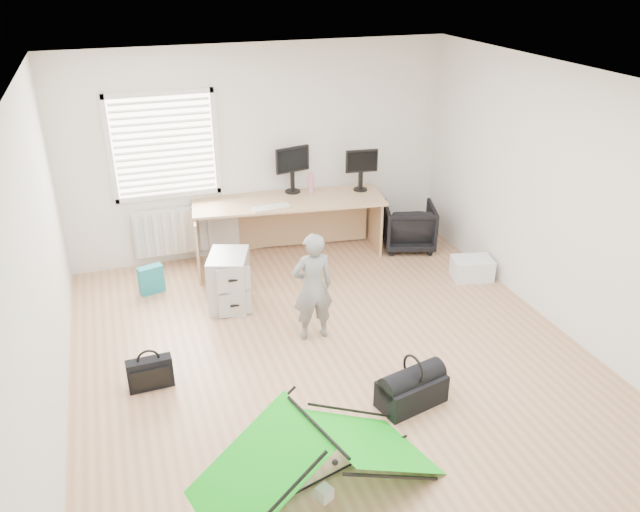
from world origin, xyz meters
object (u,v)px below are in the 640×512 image
object	(u,v)px
desk	(289,230)
storage_crate	(472,268)
monitor_right	(361,175)
thermos	(311,183)
kite	(317,455)
office_chair	(409,226)
laptop_bag	(150,373)
filing_cabinet	(229,281)
duffel_bag	(411,391)
person	(313,287)
monitor_left	(292,176)

from	to	relation	value
desk	storage_crate	distance (m)	2.37
monitor_right	thermos	world-z (taller)	monitor_right
desk	kite	distance (m)	3.93
desk	office_chair	xyz separation A→B (m)	(1.63, -0.19, -0.10)
kite	laptop_bag	distance (m)	1.95
filing_cabinet	office_chair	size ratio (longest dim) A/B	0.94
monitor_right	storage_crate	xyz separation A→B (m)	(0.98, -1.31, -0.89)
filing_cabinet	kite	world-z (taller)	filing_cabinet
storage_crate	office_chair	bearing A→B (deg)	107.74
desk	monitor_right	distance (m)	1.17
desk	storage_crate	size ratio (longest dim) A/B	5.07
storage_crate	duffel_bag	distance (m)	2.63
filing_cabinet	laptop_bag	size ratio (longest dim) A/B	1.57
filing_cabinet	person	bearing A→B (deg)	-33.29
person	laptop_bag	size ratio (longest dim) A/B	2.87
desk	filing_cabinet	xyz separation A→B (m)	(-0.99, -0.97, -0.09)
thermos	laptop_bag	bearing A→B (deg)	-134.70
monitor_left	laptop_bag	xyz separation A→B (m)	(-2.13, -2.46, -0.89)
storage_crate	laptop_bag	world-z (taller)	laptop_bag
storage_crate	laptop_bag	bearing A→B (deg)	-166.83
person	desk	bearing A→B (deg)	-99.16
thermos	office_chair	distance (m)	1.47
filing_cabinet	storage_crate	size ratio (longest dim) A/B	1.35
office_chair	laptop_bag	distance (m)	4.15
office_chair	laptop_bag	bearing A→B (deg)	46.84
office_chair	kite	world-z (taller)	office_chair
office_chair	laptop_bag	size ratio (longest dim) A/B	1.66
monitor_left	person	size ratio (longest dim) A/B	0.40
person	storage_crate	bearing A→B (deg)	-165.27
person	storage_crate	world-z (taller)	person
office_chair	desk	bearing A→B (deg)	11.07
duffel_bag	thermos	bearing A→B (deg)	73.88
thermos	laptop_bag	distance (m)	3.44
laptop_bag	storage_crate	bearing A→B (deg)	11.55
kite	duffel_bag	distance (m)	1.27
duffel_bag	storage_crate	bearing A→B (deg)	33.91
thermos	person	size ratio (longest dim) A/B	0.21
desk	laptop_bag	bearing A→B (deg)	-124.28
thermos	laptop_bag	xyz separation A→B (m)	(-2.35, -2.38, -0.80)
kite	duffel_bag	world-z (taller)	kite
person	duffel_bag	bearing A→B (deg)	110.09
desk	laptop_bag	world-z (taller)	desk
desk	office_chair	size ratio (longest dim) A/B	3.54
storage_crate	filing_cabinet	bearing A→B (deg)	174.08
thermos	storage_crate	world-z (taller)	thermos
thermos	office_chair	xyz separation A→B (m)	(1.27, -0.37, -0.64)
desk	office_chair	world-z (taller)	desk
storage_crate	desk	bearing A→B (deg)	147.16
thermos	office_chair	world-z (taller)	thermos
filing_cabinet	duffel_bag	xyz separation A→B (m)	(1.18, -2.23, -0.19)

